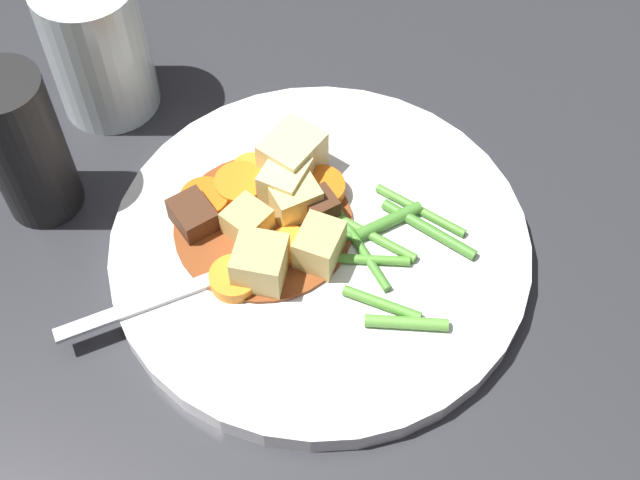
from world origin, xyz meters
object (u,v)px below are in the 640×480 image
Objects in this scene: potato_chunk_0 at (292,157)px; meat_chunk_1 at (193,216)px; water_glass at (98,47)px; meat_chunk_0 at (320,207)px; dinner_plate at (320,247)px; carrot_slice_3 at (205,201)px; carrot_slice_6 at (234,279)px; carrot_slice_2 at (252,171)px; potato_chunk_1 at (285,182)px; carrot_slice_1 at (290,247)px; carrot_slice_5 at (235,191)px; fork at (194,286)px; carrot_slice_0 at (320,190)px; potato_chunk_4 at (294,199)px; carrot_slice_4 at (272,180)px; potato_chunk_2 at (319,246)px; potato_chunk_5 at (247,222)px; potato_chunk_3 at (260,264)px; pepper_mill at (25,146)px.

meat_chunk_1 is (0.03, 0.08, -0.01)m from potato_chunk_0.
water_glass is (0.14, -0.06, 0.03)m from meat_chunk_1.
meat_chunk_0 is (-0.04, 0.02, -0.01)m from potato_chunk_0.
carrot_slice_3 reaches higher than dinner_plate.
carrot_slice_2 is at bearing -58.59° from carrot_slice_6.
carrot_slice_6 is at bearing 101.95° from potato_chunk_1.
potato_chunk_1 is (0.03, -0.04, 0.01)m from carrot_slice_1.
carrot_slice_5 is 1.62× the size of meat_chunk_0.
potato_chunk_0 is 0.02m from potato_chunk_1.
fork is (-0.04, 0.06, -0.00)m from carrot_slice_3.
carrot_slice_0 is 0.03m from potato_chunk_1.
potato_chunk_1 is 0.01m from potato_chunk_4.
potato_chunk_4 is at bearing -87.17° from carrot_slice_6.
potato_chunk_0 is (-0.01, -0.02, 0.01)m from carrot_slice_4.
carrot_slice_4 is 0.67× the size of potato_chunk_0.
dinner_plate is at bearing 144.16° from potato_chunk_0.
potato_chunk_0 is 0.26× the size of fork.
potato_chunk_2 reaches higher than carrot_slice_2.
carrot_slice_0 is 0.05m from carrot_slice_1.
water_glass is at bearing -3.62° from potato_chunk_4.
carrot_slice_2 is at bearing 40.37° from potato_chunk_0.
potato_chunk_4 reaches higher than dinner_plate.
meat_chunk_0 is at bearing -54.32° from potato_chunk_2.
carrot_slice_3 is 0.04m from potato_chunk_5.
potato_chunk_3 reaches higher than meat_chunk_0.
potato_chunk_0 is at bearing -140.26° from pepper_mill.
pepper_mill is at bearing 20.67° from potato_chunk_5.
carrot_slice_2 is at bearing 178.18° from water_glass.
potato_chunk_0 is at bearing -27.70° from meat_chunk_0.
carrot_slice_0 reaches higher than carrot_slice_1.
potato_chunk_5 is 0.86× the size of meat_chunk_1.
potato_chunk_5 is (-0.03, 0.04, 0.01)m from carrot_slice_2.
meat_chunk_1 reaches higher than dinner_plate.
potato_chunk_3 is at bearing -128.89° from carrot_slice_6.
water_glass reaches higher than potato_chunk_3.
potato_chunk_2 is 0.09m from fork.
potato_chunk_5 is 0.22× the size of pepper_mill.
pepper_mill reaches higher than dinner_plate.
carrot_slice_3 reaches higher than carrot_slice_4.
potato_chunk_5 reaches higher than meat_chunk_1.
carrot_slice_3 reaches higher than carrot_slice_1.
carrot_slice_1 is at bearing 125.36° from potato_chunk_0.
potato_chunk_5 is at bearing 125.90° from carrot_slice_2.
meat_chunk_1 is (0.05, 0.05, -0.00)m from potato_chunk_4.
carrot_slice_0 is 0.03m from potato_chunk_0.
meat_chunk_1 is at bearing 45.93° from potato_chunk_4.
carrot_slice_3 is 1.03× the size of potato_chunk_3.
carrot_slice_5 is at bearing -5.43° from potato_chunk_2.
potato_chunk_3 is (-0.04, 0.07, 0.01)m from carrot_slice_4.
carrot_slice_0 and carrot_slice_3 have the same top height.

